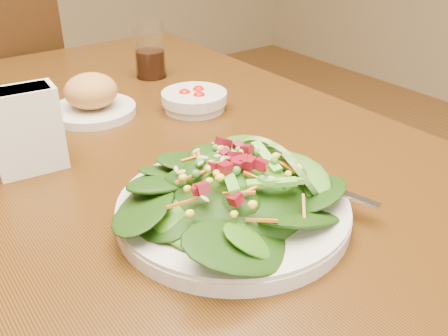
# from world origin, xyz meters

# --- Properties ---
(dining_table) EXTENTS (0.90, 1.40, 0.75)m
(dining_table) POSITION_xyz_m (0.00, 0.00, 0.65)
(dining_table) COLOR #532F10
(dining_table) RESTS_ON ground_plane
(salad_plate) EXTENTS (0.31, 0.30, 0.09)m
(salad_plate) POSITION_xyz_m (0.02, -0.23, 0.78)
(salad_plate) COLOR silver
(salad_plate) RESTS_ON dining_table
(bread_plate) EXTENTS (0.16, 0.16, 0.08)m
(bread_plate) POSITION_xyz_m (0.00, 0.21, 0.78)
(bread_plate) COLOR silver
(bread_plate) RESTS_ON dining_table
(tomato_bowl) EXTENTS (0.13, 0.13, 0.04)m
(tomato_bowl) POSITION_xyz_m (0.18, 0.12, 0.77)
(tomato_bowl) COLOR silver
(tomato_bowl) RESTS_ON dining_table
(drinking_glass) EXTENTS (0.07, 0.07, 0.12)m
(drinking_glass) POSITION_xyz_m (0.20, 0.34, 0.80)
(drinking_glass) COLOR silver
(drinking_glass) RESTS_ON dining_table
(napkin_holder) EXTENTS (0.11, 0.06, 0.13)m
(napkin_holder) POSITION_xyz_m (-0.16, 0.06, 0.82)
(napkin_holder) COLOR white
(napkin_holder) RESTS_ON dining_table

